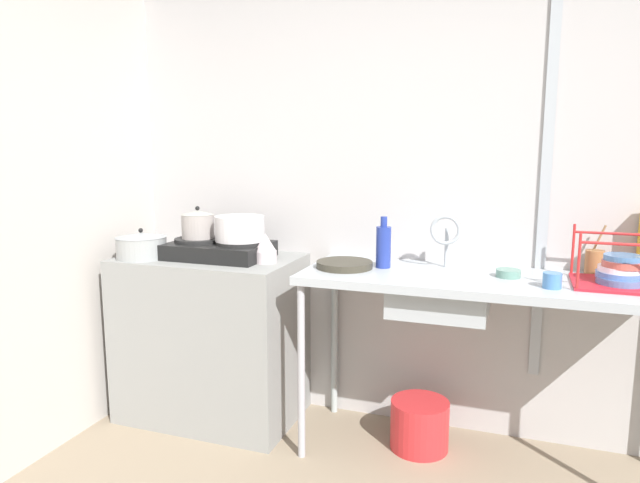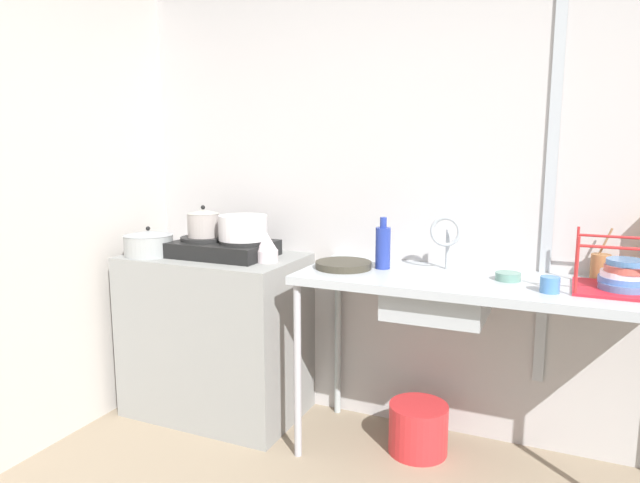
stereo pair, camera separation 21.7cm
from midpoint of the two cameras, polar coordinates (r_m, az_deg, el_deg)
name	(u,v)px [view 2 (the right image)]	position (r m, az deg, el deg)	size (l,w,h in m)	color
wall_back	(490,208)	(3.00, 18.67, 3.17)	(4.75, 0.10, 2.40)	#B1ADAB
wall_metal_strip	(550,186)	(2.92, 24.06, 5.06)	(0.05, 0.01, 1.92)	#A2A9AE
counter_concrete	(216,334)	(3.30, -8.47, -9.20)	(0.96, 0.59, 0.91)	gray
counter_sink	(478,294)	(2.72, 17.76, -5.04)	(1.66, 0.59, 0.91)	#A2A9AE
stove	(224,248)	(3.14, -7.70, -0.64)	(0.53, 0.37, 0.10)	black
pot_on_left_burner	(203,223)	(3.19, -9.70, 1.83)	(0.18, 0.18, 0.18)	#9C938E
pot_on_right_burner	(243,228)	(3.05, -5.71, 1.39)	(0.26, 0.26, 0.13)	silver
pot_beside_stove	(149,243)	(3.24, -14.97, -0.16)	(0.27, 0.27, 0.16)	#949898
percolator	(267,248)	(2.96, -3.25, -0.64)	(0.12, 0.12, 0.15)	beige
sink_basin	(437,297)	(2.70, 13.90, -5.43)	(0.45, 0.37, 0.18)	#A2A9AE
faucet	(446,234)	(2.81, 14.67, 0.67)	(0.15, 0.08, 0.27)	#A2A9AE
frying_pan	(343,265)	(2.82, 4.56, -2.37)	(0.28, 0.28, 0.03)	#363227
dish_rack	(624,279)	(2.72, 30.19, -3.24)	(0.39, 0.33, 0.24)	red
cup_by_rack	(550,285)	(2.57, 24.30, -3.98)	(0.08, 0.08, 0.07)	#4376B4
small_bowl_on_drainboard	(508,276)	(2.73, 20.49, -3.31)	(0.11, 0.11, 0.04)	slate
bottle_by_sink	(383,247)	(2.82, 8.51, -0.55)	(0.07, 0.07, 0.26)	navy
utensil_jar	(600,266)	(2.92, 28.19, -2.21)	(0.08, 0.08, 0.24)	#9D683B
bucket_on_floor	(418,428)	(3.03, 11.93, -17.86)	(0.29, 0.29, 0.25)	red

